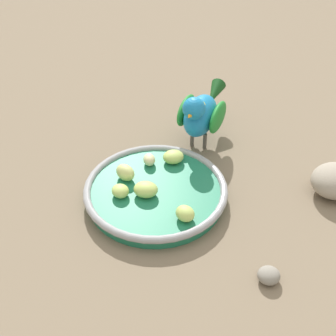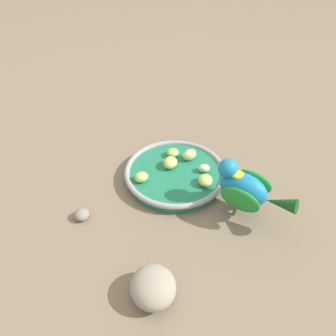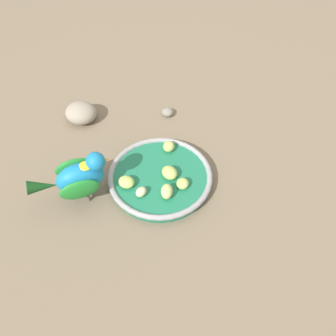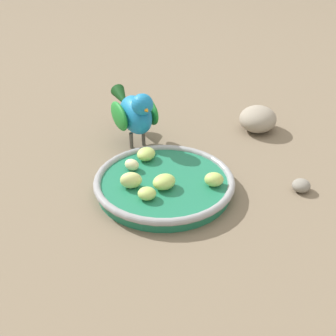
{
  "view_description": "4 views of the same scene",
  "coord_description": "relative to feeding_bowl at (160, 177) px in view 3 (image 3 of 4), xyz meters",
  "views": [
    {
      "loc": [
        -0.37,
        -0.34,
        0.5
      ],
      "look_at": [
        0.03,
        0.02,
        0.06
      ],
      "focal_mm": 50.22,
      "sensor_mm": 36.0,
      "label": 1
    },
    {
      "loc": [
        0.45,
        -0.32,
        0.5
      ],
      "look_at": [
        0.03,
        0.0,
        0.05
      ],
      "focal_mm": 35.9,
      "sensor_mm": 36.0,
      "label": 2
    },
    {
      "loc": [
        0.01,
        0.5,
        0.59
      ],
      "look_at": [
        0.0,
        0.04,
        0.06
      ],
      "focal_mm": 37.31,
      "sensor_mm": 36.0,
      "label": 3
    },
    {
      "loc": [
        -0.6,
        0.08,
        0.43
      ],
      "look_at": [
        0.0,
        0.03,
        0.05
      ],
      "focal_mm": 50.74,
      "sensor_mm": 36.0,
      "label": 4
    }
  ],
  "objects": [
    {
      "name": "apple_piece_4",
      "position": [
        -0.02,
        -0.08,
        0.02
      ],
      "size": [
        0.03,
        0.03,
        0.02
      ],
      "primitive_type": "ellipsoid",
      "rotation": [
        0.0,
        0.0,
        1.37
      ],
      "color": "#B2CC66",
      "rests_on": "feeding_bowl"
    },
    {
      "name": "apple_piece_1",
      "position": [
        0.07,
        0.02,
        0.02
      ],
      "size": [
        0.04,
        0.04,
        0.02
      ],
      "primitive_type": "ellipsoid",
      "rotation": [
        0.0,
        0.0,
        5.7
      ],
      "color": "#B2CC66",
      "rests_on": "feeding_bowl"
    },
    {
      "name": "apple_piece_3",
      "position": [
        -0.05,
        0.03,
        0.01
      ],
      "size": [
        0.03,
        0.03,
        0.02
      ],
      "primitive_type": "ellipsoid",
      "rotation": [
        0.0,
        0.0,
        4.55
      ],
      "color": "#B2CC66",
      "rests_on": "feeding_bowl"
    },
    {
      "name": "feeding_bowl",
      "position": [
        0.0,
        0.0,
        0.0
      ],
      "size": [
        0.22,
        0.22,
        0.03
      ],
      "color": "#1E7251",
      "rests_on": "ground_plane"
    },
    {
      "name": "rock_large",
      "position": [
        0.2,
        -0.2,
        0.01
      ],
      "size": [
        0.1,
        0.1,
        0.05
      ],
      "primitive_type": "ellipsoid",
      "rotation": [
        0.0,
        0.0,
        2.73
      ],
      "color": "gray",
      "rests_on": "ground_plane"
    },
    {
      "name": "apple_piece_0",
      "position": [
        -0.02,
        0.0,
        0.02
      ],
      "size": [
        0.05,
        0.05,
        0.02
      ],
      "primitive_type": "ellipsoid",
      "rotation": [
        0.0,
        0.0,
        5.27
      ],
      "color": "#B2CC66",
      "rests_on": "feeding_bowl"
    },
    {
      "name": "apple_piece_5",
      "position": [
        -0.01,
        0.05,
        0.02
      ],
      "size": [
        0.03,
        0.03,
        0.03
      ],
      "primitive_type": "ellipsoid",
      "rotation": [
        0.0,
        0.0,
        4.66
      ],
      "color": "#C6D17A",
      "rests_on": "feeding_bowl"
    },
    {
      "name": "ground_plane",
      "position": [
        -0.02,
        -0.03,
        -0.01
      ],
      "size": [
        4.0,
        4.0,
        0.0
      ],
      "primitive_type": "plane",
      "color": "#756651"
    },
    {
      "name": "parrot",
      "position": [
        0.16,
        0.04,
        0.05
      ],
      "size": [
        0.16,
        0.1,
        0.12
      ],
      "rotation": [
        0.0,
        0.0,
        -2.82
      ],
      "color": "#59544C",
      "rests_on": "ground_plane"
    },
    {
      "name": "apple_piece_2",
      "position": [
        0.04,
        0.05,
        0.01
      ],
      "size": [
        0.03,
        0.03,
        0.02
      ],
      "primitive_type": "ellipsoid",
      "rotation": [
        0.0,
        0.0,
        4.05
      ],
      "color": "beige",
      "rests_on": "feeding_bowl"
    },
    {
      "name": "pebble_0",
      "position": [
        -0.02,
        -0.22,
        -0.0
      ],
      "size": [
        0.04,
        0.04,
        0.02
      ],
      "primitive_type": "ellipsoid",
      "rotation": [
        0.0,
        0.0,
        5.55
      ],
      "color": "gray",
      "rests_on": "ground_plane"
    }
  ]
}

